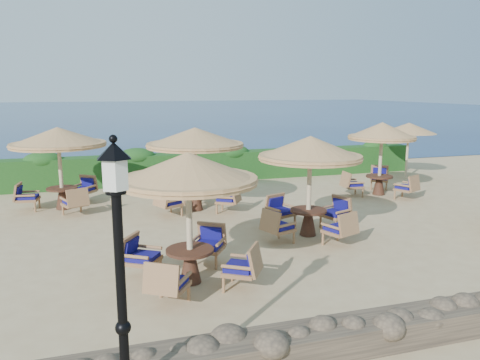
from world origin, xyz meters
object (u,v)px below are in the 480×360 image
lamp_post (122,299)px  cafe_set_3 (59,149)px  cafe_set_0 (189,195)px  extra_parasol (409,128)px  cafe_set_4 (195,149)px  cafe_set_5 (381,146)px  cafe_set_1 (310,169)px

lamp_post → cafe_set_3: 10.82m
cafe_set_0 → cafe_set_3: size_ratio=0.92×
extra_parasol → cafe_set_4: bearing=-164.7°
cafe_set_3 → cafe_set_5: size_ratio=1.08×
cafe_set_3 → cafe_set_4: same height
lamp_post → cafe_set_5: size_ratio=1.20×
extra_parasol → cafe_set_5: cafe_set_5 is taller
cafe_set_1 → cafe_set_3: size_ratio=0.96×
lamp_post → cafe_set_1: bearing=49.2°
cafe_set_0 → cafe_set_1: bearing=30.7°
cafe_set_3 → cafe_set_1: bearing=-37.1°
extra_parasol → cafe_set_5: (-2.96, -2.46, -0.36)m
cafe_set_0 → cafe_set_4: 5.72m
lamp_post → extra_parasol: (12.60, 12.00, 0.62)m
cafe_set_0 → cafe_set_5: (8.16, 5.80, 0.00)m
cafe_set_1 → cafe_set_5: 5.86m
extra_parasol → cafe_set_0: 13.86m
cafe_set_5 → cafe_set_0: bearing=-144.6°
cafe_set_0 → cafe_set_5: same height
extra_parasol → cafe_set_0: bearing=-143.4°
cafe_set_3 → cafe_set_5: bearing=-6.1°
cafe_set_3 → extra_parasol: bearing=5.2°
cafe_set_4 → cafe_set_3: bearing=161.1°
cafe_set_0 → cafe_set_3: 7.54m
cafe_set_1 → cafe_set_5: bearing=38.8°
cafe_set_0 → cafe_set_4: bearing=77.1°
cafe_set_0 → cafe_set_1: (3.59, 2.13, -0.01)m
cafe_set_1 → cafe_set_5: same height
extra_parasol → cafe_set_0: size_ratio=0.88×
extra_parasol → cafe_set_1: size_ratio=0.84×
lamp_post → cafe_set_4: 9.72m
cafe_set_3 → lamp_post: bearing=-82.8°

